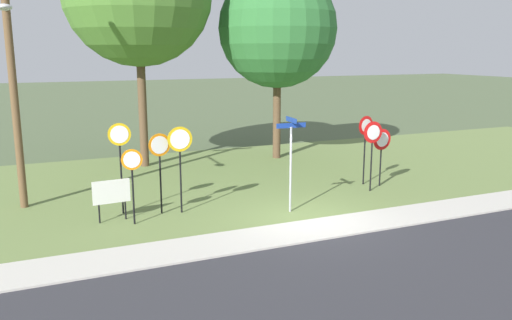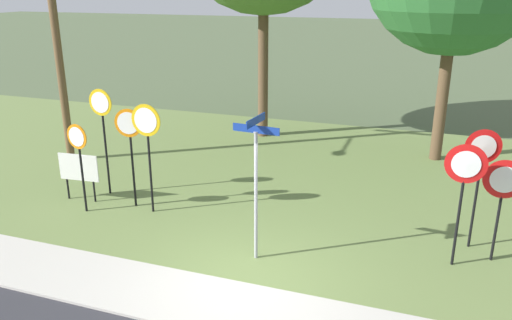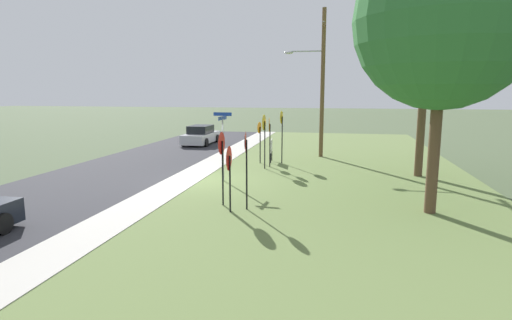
# 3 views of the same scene
# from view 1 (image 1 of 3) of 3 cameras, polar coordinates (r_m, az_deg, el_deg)

# --- Properties ---
(ground_plane) EXTENTS (160.00, 160.00, 0.00)m
(ground_plane) POSITION_cam_1_polar(r_m,az_deg,el_deg) (15.83, 5.71, -6.65)
(ground_plane) COLOR #4C5B3D
(road_asphalt) EXTENTS (44.00, 6.40, 0.01)m
(road_asphalt) POSITION_cam_1_polar(r_m,az_deg,el_deg) (12.18, 17.12, -12.93)
(road_asphalt) COLOR #2D2D33
(road_asphalt) RESTS_ON ground_plane
(sidewalk_strip) EXTENTS (44.00, 1.60, 0.06)m
(sidewalk_strip) POSITION_cam_1_polar(r_m,az_deg,el_deg) (15.17, 7.20, -7.40)
(sidewalk_strip) COLOR #BCB7AD
(sidewalk_strip) RESTS_ON ground_plane
(grass_median) EXTENTS (44.00, 12.00, 0.04)m
(grass_median) POSITION_cam_1_polar(r_m,az_deg,el_deg) (21.05, -2.31, -1.89)
(grass_median) COLOR olive
(grass_median) RESTS_ON ground_plane
(stop_sign_near_left) EXTENTS (0.69, 0.13, 2.52)m
(stop_sign_near_left) POSITION_cam_1_polar(r_m,az_deg,el_deg) (16.16, -10.42, 0.43)
(stop_sign_near_left) COLOR black
(stop_sign_near_left) RESTS_ON grass_median
(stop_sign_near_right) EXTENTS (0.69, 0.11, 2.84)m
(stop_sign_near_right) POSITION_cam_1_polar(r_m,az_deg,el_deg) (16.38, -14.59, 1.19)
(stop_sign_near_right) COLOR black
(stop_sign_near_right) RESTS_ON grass_median
(stop_sign_far_left) EXTENTS (0.77, 0.10, 2.71)m
(stop_sign_far_left) POSITION_cam_1_polar(r_m,az_deg,el_deg) (16.11, -8.26, 1.07)
(stop_sign_far_left) COLOR black
(stop_sign_far_left) RESTS_ON grass_median
(stop_sign_far_center) EXTENTS (0.60, 0.12, 2.23)m
(stop_sign_far_center) POSITION_cam_1_polar(r_m,az_deg,el_deg) (15.35, -13.32, -1.20)
(stop_sign_far_center) COLOR black
(stop_sign_far_center) RESTS_ON grass_median
(yield_sign_near_left) EXTENTS (0.79, 0.10, 2.16)m
(yield_sign_near_left) POSITION_cam_1_polar(r_m,az_deg,el_deg) (19.81, 13.56, 1.70)
(yield_sign_near_left) COLOR black
(yield_sign_near_left) RESTS_ON grass_median
(yield_sign_near_right) EXTENTS (0.71, 0.14, 2.61)m
(yield_sign_near_right) POSITION_cam_1_polar(r_m,az_deg,el_deg) (19.88, 11.86, 2.83)
(yield_sign_near_right) COLOR black
(yield_sign_near_right) RESTS_ON grass_median
(yield_sign_far_left) EXTENTS (0.77, 0.10, 2.53)m
(yield_sign_far_left) POSITION_cam_1_polar(r_m,az_deg,el_deg) (18.96, 12.60, 2.22)
(yield_sign_far_left) COLOR black
(yield_sign_far_left) RESTS_ON grass_median
(street_name_post) EXTENTS (0.96, 0.81, 2.98)m
(street_name_post) POSITION_cam_1_polar(r_m,az_deg,el_deg) (16.14, 3.81, 0.39)
(street_name_post) COLOR #9EA0A8
(street_name_post) RESTS_ON grass_median
(utility_pole) EXTENTS (2.10, 2.41, 8.54)m
(utility_pole) POSITION_cam_1_polar(r_m,az_deg,el_deg) (17.76, -25.13, 9.62)
(utility_pole) COLOR brown
(utility_pole) RESTS_ON grass_median
(notice_board) EXTENTS (1.10, 0.12, 1.25)m
(notice_board) POSITION_cam_1_polar(r_m,az_deg,el_deg) (15.99, -15.45, -3.58)
(notice_board) COLOR black
(notice_board) RESTS_ON grass_median
(oak_tree_right) EXTENTS (5.36, 5.36, 8.63)m
(oak_tree_right) POSITION_cam_1_polar(r_m,az_deg,el_deg) (24.36, 2.36, 14.09)
(oak_tree_right) COLOR brown
(oak_tree_right) RESTS_ON grass_median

